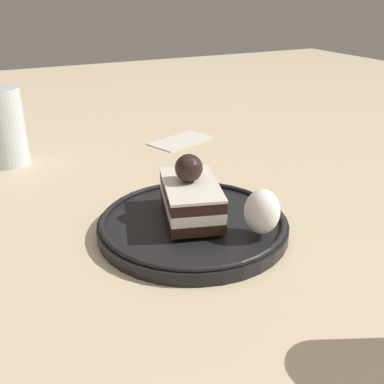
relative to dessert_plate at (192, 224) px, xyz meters
The scene contains 7 objects.
ground_plane 0.03m from the dessert_plate, 88.08° to the left, with size 2.40×2.40×0.00m, color beige.
dessert_plate is the anchor object (origin of this frame).
cake_slice 0.03m from the dessert_plate, 107.23° to the left, with size 0.08×0.11×0.07m.
whipped_cream_dollop 0.09m from the dessert_plate, 52.22° to the right, with size 0.04×0.04×0.05m, color white.
fork 0.09m from the dessert_plate, 55.73° to the left, with size 0.04×0.11×0.00m.
drink_glass_near 0.35m from the dessert_plate, 116.12° to the left, with size 0.06×0.06×0.12m.
folded_napkin 0.33m from the dessert_plate, 66.89° to the left, with size 0.11×0.06×0.00m, color beige.
Camera 1 is at (-0.20, -0.43, 0.25)m, focal length 42.76 mm.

